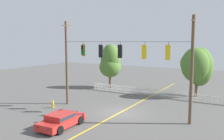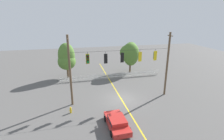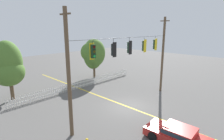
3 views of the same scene
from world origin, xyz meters
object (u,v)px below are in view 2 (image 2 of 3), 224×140
object	(u,v)px
traffic_signal_southbound_primary	(122,57)
traffic_signal_westbound_side	(140,56)
fire_hydrant	(71,110)
traffic_signal_eastbound_side	(88,59)
traffic_signal_northbound_secondary	(155,55)
traffic_signal_northbound_primary	(106,58)
parked_car	(117,122)
autumn_maple_near_fence	(67,58)
autumn_maple_mid	(130,53)

from	to	relation	value
traffic_signal_southbound_primary	traffic_signal_westbound_side	bearing A→B (deg)	-0.01
fire_hydrant	traffic_signal_westbound_side	bearing A→B (deg)	12.35
traffic_signal_eastbound_side	fire_hydrant	xyz separation A→B (m)	(-2.36, -1.98, -5.39)
fire_hydrant	traffic_signal_northbound_secondary	bearing A→B (deg)	10.07
traffic_signal_eastbound_side	traffic_signal_northbound_primary	distance (m)	2.15
traffic_signal_westbound_side	traffic_signal_northbound_primary	bearing A→B (deg)	180.00
traffic_signal_northbound_secondary	fire_hydrant	bearing A→B (deg)	-169.93
traffic_signal_southbound_primary	parked_car	size ratio (longest dim) A/B	0.36
traffic_signal_southbound_primary	traffic_signal_westbound_side	world-z (taller)	same
traffic_signal_southbound_primary	traffic_signal_northbound_secondary	world-z (taller)	same
traffic_signal_southbound_primary	autumn_maple_near_fence	bearing A→B (deg)	124.60
traffic_signal_westbound_side	autumn_maple_near_fence	xyz separation A→B (m)	(-9.37, 10.18, -2.17)
autumn_maple_near_fence	autumn_maple_mid	size ratio (longest dim) A/B	1.06
traffic_signal_westbound_side	parked_car	distance (m)	8.91
parked_car	traffic_signal_eastbound_side	bearing A→B (deg)	110.08
traffic_signal_southbound_primary	traffic_signal_westbound_side	distance (m)	2.35
traffic_signal_southbound_primary	autumn_maple_mid	bearing A→B (deg)	65.69
traffic_signal_westbound_side	traffic_signal_northbound_secondary	size ratio (longest dim) A/B	1.01
autumn_maple_near_fence	traffic_signal_eastbound_side	bearing A→B (deg)	-74.60
traffic_signal_eastbound_side	autumn_maple_near_fence	world-z (taller)	traffic_signal_eastbound_side
traffic_signal_westbound_side	autumn_maple_mid	bearing A→B (deg)	77.16
autumn_maple_near_fence	traffic_signal_northbound_primary	bearing A→B (deg)	-64.07
autumn_maple_mid	traffic_signal_northbound_primary	bearing A→B (deg)	-122.97
traffic_signal_northbound_primary	traffic_signal_southbound_primary	xyz separation A→B (m)	(2.07, -0.00, 0.02)
traffic_signal_eastbound_side	fire_hydrant	bearing A→B (deg)	-140.07
traffic_signal_westbound_side	parked_car	bearing A→B (deg)	-127.74
traffic_signal_eastbound_side	autumn_maple_mid	distance (m)	13.95
fire_hydrant	traffic_signal_northbound_primary	bearing A→B (deg)	23.45
traffic_signal_eastbound_side	traffic_signal_westbound_side	world-z (taller)	same
traffic_signal_northbound_primary	parked_car	xyz separation A→B (m)	(-0.04, -5.76, -5.11)
traffic_signal_westbound_side	autumn_maple_mid	distance (m)	10.96
traffic_signal_northbound_primary	fire_hydrant	bearing A→B (deg)	-156.55
traffic_signal_southbound_primary	traffic_signal_eastbound_side	bearing A→B (deg)	179.73
traffic_signal_southbound_primary	fire_hydrant	xyz separation A→B (m)	(-6.58, -1.96, -5.36)
traffic_signal_northbound_primary	traffic_signal_westbound_side	size ratio (longest dim) A/B	0.99
traffic_signal_southbound_primary	traffic_signal_northbound_secondary	distance (m)	4.44
traffic_signal_northbound_secondary	parked_car	world-z (taller)	traffic_signal_northbound_secondary
traffic_signal_northbound_primary	autumn_maple_near_fence	world-z (taller)	traffic_signal_northbound_primary
traffic_signal_northbound_secondary	parked_car	distance (m)	10.12
fire_hydrant	autumn_maple_near_fence	bearing A→B (deg)	92.06
traffic_signal_northbound_primary	autumn_maple_mid	size ratio (longest dim) A/B	0.25
traffic_signal_eastbound_side	parked_car	xyz separation A→B (m)	(2.11, -5.78, -5.15)
traffic_signal_northbound_secondary	autumn_maple_near_fence	world-z (taller)	traffic_signal_northbound_secondary
traffic_signal_eastbound_side	traffic_signal_southbound_primary	size ratio (longest dim) A/B	0.98
traffic_signal_eastbound_side	autumn_maple_near_fence	distance (m)	10.76
autumn_maple_mid	fire_hydrant	xyz separation A→B (m)	(-11.33, -12.47, -3.41)
parked_car	traffic_signal_northbound_primary	bearing A→B (deg)	89.64
traffic_signal_westbound_side	autumn_maple_mid	size ratio (longest dim) A/B	0.26
traffic_signal_northbound_secondary	traffic_signal_eastbound_side	bearing A→B (deg)	179.87
traffic_signal_northbound_secondary	autumn_maple_near_fence	distance (m)	15.48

